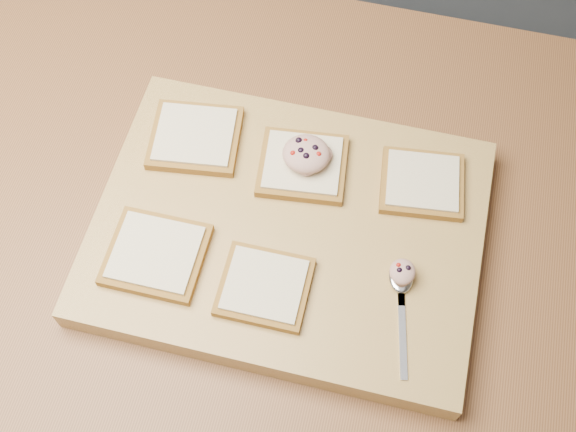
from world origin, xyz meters
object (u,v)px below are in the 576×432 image
bread_far_center (303,165)px  tuna_salad_dollop (306,154)px  spoon (401,285)px  cutting_board (288,231)px

bread_far_center → tuna_salad_dollop: tuna_salad_dollop is taller
spoon → bread_far_center: bearing=138.5°
cutting_board → tuna_salad_dollop: tuna_salad_dollop is taller
cutting_board → bread_far_center: (-0.00, 0.09, 0.03)m
cutting_board → spoon: (0.16, -0.05, 0.02)m
bread_far_center → spoon: 0.21m
tuna_salad_dollop → spoon: (0.16, -0.14, -0.03)m
cutting_board → bread_far_center: size_ratio=3.94×
cutting_board → tuna_salad_dollop: size_ratio=7.88×
cutting_board → bread_far_center: bread_far_center is taller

